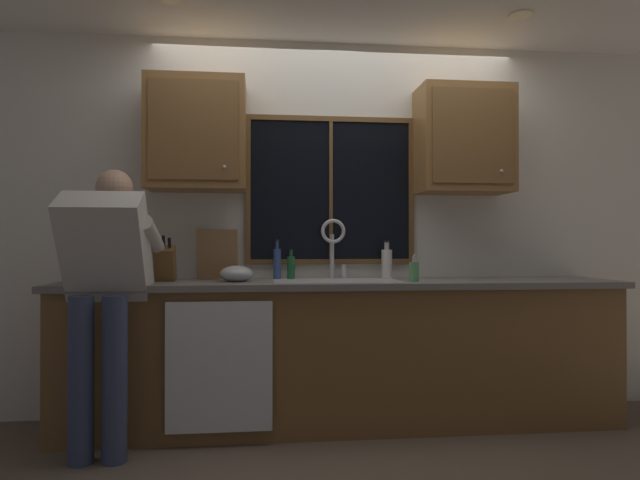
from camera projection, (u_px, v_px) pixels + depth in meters
The scene contains 23 objects.
back_wall at pixel (336, 227), 3.86m from camera, with size 5.88×0.12×2.55m, color silver.
ceiling_downlight_right at pixel (521, 15), 3.33m from camera, with size 0.14×0.14×0.01m, color #FFEAB2.
window_glass at pixel (331, 190), 3.79m from camera, with size 1.10×0.02×0.95m, color black.
window_frame_top at pixel (331, 119), 3.78m from camera, with size 1.17×0.02×0.04m, color brown.
window_frame_bottom at pixel (331, 262), 3.78m from camera, with size 1.17×0.02×0.04m, color brown.
window_frame_left at pixel (248, 189), 3.72m from camera, with size 0.04×0.02×0.95m, color brown.
window_frame_right at pixel (411, 191), 3.84m from camera, with size 0.04×0.02×0.95m, color brown.
window_mullion_center at pixel (331, 190), 3.78m from camera, with size 0.02×0.02×0.95m, color brown.
lower_cabinet_run at pixel (343, 356), 3.51m from camera, with size 3.48×0.58×0.88m, color brown.
countertop at pixel (343, 284), 3.49m from camera, with size 3.54×0.62×0.04m, color slate.
dishwasher_front at pixel (219, 367), 3.11m from camera, with size 0.60×0.02×0.74m, color white.
upper_cabinet_left at pixel (197, 135), 3.54m from camera, with size 0.63×0.36×0.72m.
upper_cabinet_right at pixel (464, 140), 3.73m from camera, with size 0.63×0.36×0.72m.
sink at pixel (337, 296), 3.49m from camera, with size 0.80×0.46×0.21m.
faucet at pixel (334, 241), 3.68m from camera, with size 0.18×0.09×0.40m.
person_standing at pixel (105, 277), 3.02m from camera, with size 0.53×0.67×1.59m.
knife_block at pixel (165, 264), 3.43m from camera, with size 0.12×0.18×0.32m.
cutting_board at pixel (217, 255), 3.63m from camera, with size 0.26×0.02×0.33m, color #997047.
mixing_bowl at pixel (237, 274), 3.42m from camera, with size 0.21×0.21×0.10m, color #B7B7BC.
soap_dispenser at pixel (414, 271), 3.39m from camera, with size 0.06×0.07×0.17m.
bottle_green_glass at pixel (277, 263), 3.65m from camera, with size 0.05×0.05×0.26m.
bottle_tall_clear at pixel (291, 267), 3.65m from camera, with size 0.05×0.05×0.20m.
bottle_amber_small at pixel (387, 263), 3.70m from camera, with size 0.07×0.07×0.26m.
Camera 1 is at (-0.52, -3.77, 1.15)m, focal length 30.81 mm.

